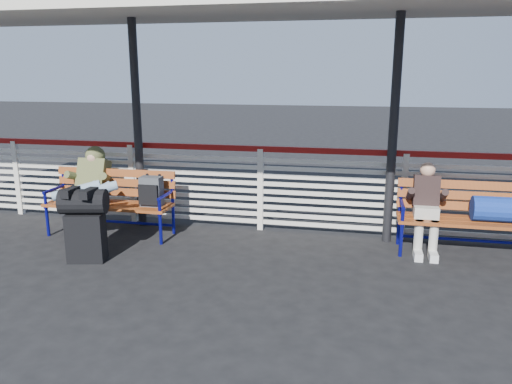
% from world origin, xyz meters
% --- Properties ---
extents(ground, '(60.00, 60.00, 0.00)m').
position_xyz_m(ground, '(0.00, 0.00, 0.00)').
color(ground, black).
rests_on(ground, ground).
extents(fence, '(12.08, 0.08, 1.24)m').
position_xyz_m(fence, '(0.00, 1.90, 0.66)').
color(fence, silver).
rests_on(fence, ground).
extents(canopy, '(12.60, 3.60, 3.16)m').
position_xyz_m(canopy, '(-0.00, 0.87, 3.04)').
color(canopy, silver).
rests_on(canopy, ground).
extents(luggage_stack, '(0.60, 0.42, 0.91)m').
position_xyz_m(luggage_stack, '(-1.83, 0.22, 0.49)').
color(luggage_stack, black).
rests_on(luggage_stack, ground).
extents(bench_left, '(1.80, 0.56, 0.92)m').
position_xyz_m(bench_left, '(-1.87, 1.26, 0.58)').
color(bench_left, '#9B491E').
rests_on(bench_left, ground).
extents(bench_right, '(1.80, 0.56, 0.92)m').
position_xyz_m(bench_right, '(2.91, 1.44, 0.58)').
color(bench_right, '#9B491E').
rests_on(bench_right, ground).
extents(traveler_man, '(0.94, 1.64, 0.77)m').
position_xyz_m(traveler_man, '(-2.17, 0.91, 0.73)').
color(traveler_man, '#8AA3BA').
rests_on(traveler_man, ground).
extents(companion_person, '(0.32, 0.66, 1.15)m').
position_xyz_m(companion_person, '(2.25, 1.42, 0.60)').
color(companion_person, beige).
rests_on(companion_person, ground).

